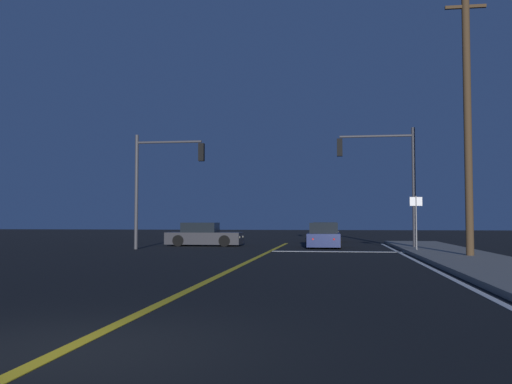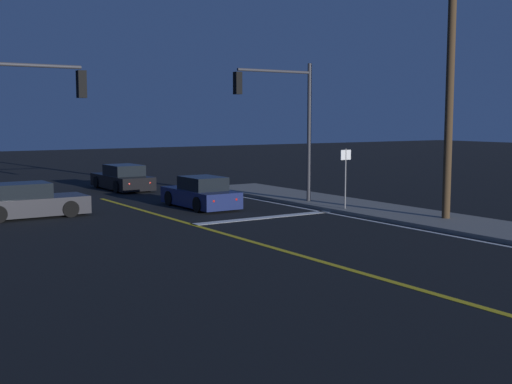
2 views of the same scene
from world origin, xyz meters
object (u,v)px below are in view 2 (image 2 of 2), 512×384
object	(u,v)px
car_distant_tail_black	(123,179)
traffic_signal_far_left	(16,115)
utility_pole_right	(451,63)
street_sign_corner	(345,170)
car_lead_oncoming_charcoal	(28,202)
car_far_approaching_navy	(201,194)
traffic_signal_near_right	(284,111)

from	to	relation	value
car_distant_tail_black	traffic_signal_far_left	size ratio (longest dim) A/B	0.80
car_distant_tail_black	utility_pole_right	world-z (taller)	utility_pole_right
car_distant_tail_black	utility_pole_right	distance (m)	18.71
car_distant_tail_black	street_sign_corner	distance (m)	13.78
car_lead_oncoming_charcoal	car_far_approaching_navy	world-z (taller)	same
car_far_approaching_navy	utility_pole_right	size ratio (longest dim) A/B	0.38
traffic_signal_near_right	car_distant_tail_black	bearing A→B (deg)	-72.27
traffic_signal_near_right	utility_pole_right	bearing A→B (deg)	109.70
car_distant_tail_black	street_sign_corner	world-z (taller)	street_sign_corner
car_far_approaching_navy	traffic_signal_far_left	distance (m)	9.35
traffic_signal_near_right	utility_pole_right	xyz separation A→B (m)	(2.43, -6.80, 1.68)
traffic_signal_near_right	utility_pole_right	world-z (taller)	utility_pole_right
utility_pole_right	car_lead_oncoming_charcoal	bearing A→B (deg)	142.76
car_lead_oncoming_charcoal	street_sign_corner	world-z (taller)	street_sign_corner
car_lead_oncoming_charcoal	utility_pole_right	size ratio (longest dim) A/B	0.39
car_far_approaching_navy	traffic_signal_far_left	xyz separation A→B (m)	(-8.20, -3.02, 3.31)
traffic_signal_far_left	utility_pole_right	world-z (taller)	utility_pole_right
utility_pole_right	street_sign_corner	size ratio (longest dim) A/B	4.31
traffic_signal_far_left	street_sign_corner	distance (m)	12.71
car_lead_oncoming_charcoal	utility_pole_right	distance (m)	16.61
traffic_signal_near_right	street_sign_corner	size ratio (longest dim) A/B	2.39
car_far_approaching_navy	traffic_signal_far_left	world-z (taller)	traffic_signal_far_left
car_lead_oncoming_charcoal	car_far_approaching_navy	size ratio (longest dim) A/B	1.02
car_far_approaching_navy	car_lead_oncoming_charcoal	bearing A→B (deg)	170.28
car_lead_oncoming_charcoal	car_distant_tail_black	distance (m)	10.15
traffic_signal_near_right	street_sign_corner	bearing A→B (deg)	110.29
street_sign_corner	car_distant_tail_black	bearing A→B (deg)	108.28
traffic_signal_far_left	car_distant_tail_black	bearing A→B (deg)	55.06
traffic_signal_far_left	street_sign_corner	bearing A→B (deg)	-6.42
traffic_signal_near_right	traffic_signal_far_left	size ratio (longest dim) A/B	1.05
car_distant_tail_black	car_lead_oncoming_charcoal	bearing A→B (deg)	-132.87
car_lead_oncoming_charcoal	traffic_signal_far_left	world-z (taller)	traffic_signal_far_left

